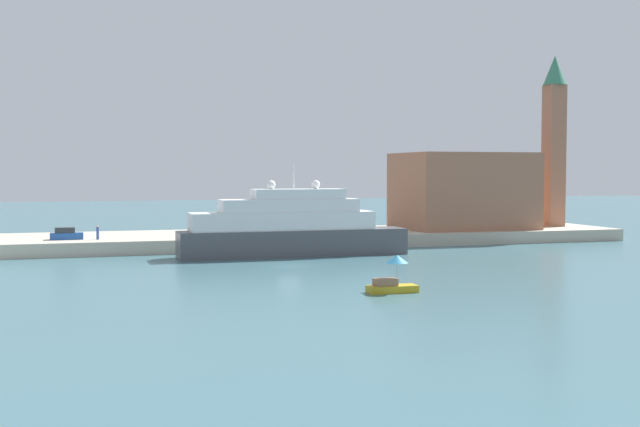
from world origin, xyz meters
TOP-DOWN VIEW (x-y plane):
  - ground at (0.00, 0.00)m, footprint 400.00×400.00m
  - quay_dock at (0.00, 25.08)m, footprint 110.00×18.17m
  - large_yacht at (2.78, 9.99)m, footprint 27.76×4.74m
  - small_motorboat at (3.48, -20.59)m, footprint 4.25×1.89m
  - harbor_building at (33.40, 24.95)m, footprint 18.53×14.46m
  - bell_tower at (48.62, 24.51)m, footprint 3.51×3.51m
  - parked_car at (-23.08, 21.45)m, footprint 3.97×1.73m
  - person_figure at (-19.32, 20.16)m, footprint 0.36×0.36m
  - mooring_bollard at (0.57, 16.91)m, footprint 0.47×0.47m

SIDE VIEW (x-z plane):
  - ground at x=0.00m, z-range 0.00..0.00m
  - quay_dock at x=0.00m, z-range 0.00..1.72m
  - small_motorboat at x=3.48m, z-range -0.42..2.74m
  - mooring_bollard at x=0.57m, z-range 1.72..2.36m
  - parked_car at x=-23.08m, z-range 1.61..3.13m
  - person_figure at x=-19.32m, z-range 1.65..3.43m
  - large_yacht at x=2.78m, z-range -2.30..8.87m
  - harbor_building at x=33.40m, z-range 1.72..12.91m
  - bell_tower at x=48.62m, z-range 2.86..29.03m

